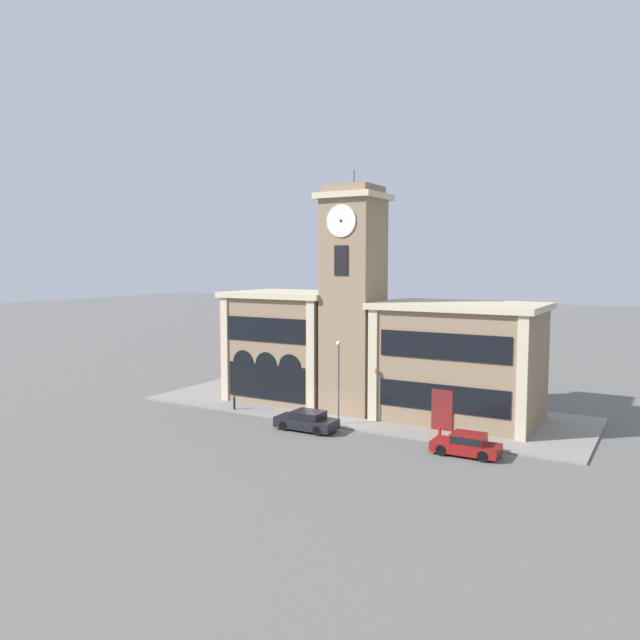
{
  "coord_description": "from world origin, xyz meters",
  "views": [
    {
      "loc": [
        21.8,
        -38.1,
        11.67
      ],
      "look_at": [
        -1.83,
        2.77,
        7.36
      ],
      "focal_mm": 35.0,
      "sensor_mm": 36.0,
      "label": 1
    }
  ],
  "objects_px": {
    "parked_car_mid": "(467,444)",
    "street_lamp": "(339,370)",
    "fire_hydrant": "(440,434)",
    "bollard": "(234,403)",
    "parked_car_near": "(307,420)"
  },
  "relations": [
    {
      "from": "fire_hydrant",
      "to": "bollard",
      "type": "bearing_deg",
      "value": 179.6
    },
    {
      "from": "bollard",
      "to": "parked_car_mid",
      "type": "bearing_deg",
      "value": -5.91
    },
    {
      "from": "parked_car_near",
      "to": "parked_car_mid",
      "type": "xyz_separation_m",
      "value": [
        11.37,
        0.0,
        -0.01
      ]
    },
    {
      "from": "parked_car_near",
      "to": "parked_car_mid",
      "type": "distance_m",
      "value": 11.37
    },
    {
      "from": "parked_car_mid",
      "to": "street_lamp",
      "type": "xyz_separation_m",
      "value": [
        -10.06,
        2.2,
        3.36
      ]
    },
    {
      "from": "fire_hydrant",
      "to": "street_lamp",
      "type": "bearing_deg",
      "value": 177.62
    },
    {
      "from": "bollard",
      "to": "fire_hydrant",
      "type": "relative_size",
      "value": 1.22
    },
    {
      "from": "parked_car_mid",
      "to": "bollard",
      "type": "height_order",
      "value": "parked_car_mid"
    },
    {
      "from": "parked_car_mid",
      "to": "bollard",
      "type": "xyz_separation_m",
      "value": [
        -19.31,
        2.0,
        -0.05
      ]
    },
    {
      "from": "street_lamp",
      "to": "fire_hydrant",
      "type": "distance_m",
      "value": 8.45
    },
    {
      "from": "parked_car_mid",
      "to": "fire_hydrant",
      "type": "distance_m",
      "value": 3.04
    },
    {
      "from": "parked_car_mid",
      "to": "bollard",
      "type": "bearing_deg",
      "value": -6.97
    },
    {
      "from": "street_lamp",
      "to": "fire_hydrant",
      "type": "bearing_deg",
      "value": -2.38
    },
    {
      "from": "parked_car_mid",
      "to": "street_lamp",
      "type": "distance_m",
      "value": 10.83
    },
    {
      "from": "street_lamp",
      "to": "fire_hydrant",
      "type": "xyz_separation_m",
      "value": [
        7.68,
        -0.32,
        -3.51
      ]
    }
  ]
}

